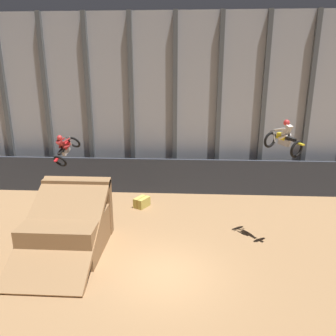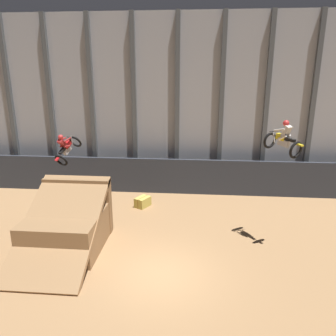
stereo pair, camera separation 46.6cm
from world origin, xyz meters
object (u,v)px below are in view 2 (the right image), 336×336
(dirt_ramp, at_px, (68,225))
(traffic_cone_near_ramp, at_px, (72,214))
(rider_bike_left_air, at_px, (66,148))
(rider_bike_right_air, at_px, (284,140))
(hay_bale_trackside, at_px, (143,202))

(dirt_ramp, distance_m, traffic_cone_near_ramp, 2.89)
(dirt_ramp, height_order, traffic_cone_near_ramp, dirt_ramp)
(traffic_cone_near_ramp, bearing_deg, rider_bike_left_air, 109.95)
(rider_bike_left_air, distance_m, rider_bike_right_air, 10.60)
(hay_bale_trackside, bearing_deg, traffic_cone_near_ramp, -150.75)
(dirt_ramp, distance_m, hay_bale_trackside, 5.35)
(dirt_ramp, bearing_deg, rider_bike_right_air, 6.05)
(rider_bike_right_air, relative_size, hay_bale_trackside, 1.59)
(hay_bale_trackside, bearing_deg, rider_bike_left_air, -157.27)
(rider_bike_left_air, xyz_separation_m, traffic_cone_near_ramp, (0.16, -0.43, -3.51))
(dirt_ramp, xyz_separation_m, traffic_cone_near_ramp, (-0.90, 2.66, -0.70))
(rider_bike_left_air, height_order, rider_bike_right_air, rider_bike_right_air)
(rider_bike_left_air, distance_m, hay_bale_trackside, 5.30)
(dirt_ramp, relative_size, traffic_cone_near_ramp, 8.88)
(rider_bike_right_air, relative_size, traffic_cone_near_ramp, 2.95)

